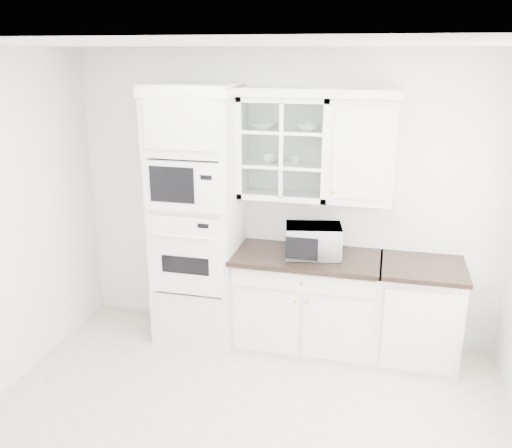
# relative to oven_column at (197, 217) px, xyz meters

# --- Properties ---
(ground) EXTENTS (4.00, 3.50, 0.01)m
(ground) POSITION_rel_oven_column_xyz_m (0.75, -1.42, -1.19)
(ground) COLOR beige
(ground) RESTS_ON ground
(room_shell) EXTENTS (4.00, 3.50, 2.70)m
(room_shell) POSITION_rel_oven_column_xyz_m (0.75, -0.99, 0.58)
(room_shell) COLOR white
(room_shell) RESTS_ON ground
(oven_column) EXTENTS (0.76, 0.68, 2.40)m
(oven_column) POSITION_rel_oven_column_xyz_m (0.00, 0.00, 0.00)
(oven_column) COLOR white
(oven_column) RESTS_ON ground
(base_cabinet_run) EXTENTS (1.32, 0.67, 0.92)m
(base_cabinet_run) POSITION_rel_oven_column_xyz_m (1.03, 0.03, -0.74)
(base_cabinet_run) COLOR white
(base_cabinet_run) RESTS_ON ground
(extra_base_cabinet) EXTENTS (0.72, 0.67, 0.92)m
(extra_base_cabinet) POSITION_rel_oven_column_xyz_m (2.03, 0.03, -0.74)
(extra_base_cabinet) COLOR white
(extra_base_cabinet) RESTS_ON ground
(upper_cabinet_glass) EXTENTS (0.80, 0.33, 0.90)m
(upper_cabinet_glass) POSITION_rel_oven_column_xyz_m (0.78, 0.17, 0.65)
(upper_cabinet_glass) COLOR white
(upper_cabinet_glass) RESTS_ON room_shell
(upper_cabinet_solid) EXTENTS (0.55, 0.33, 0.90)m
(upper_cabinet_solid) POSITION_rel_oven_column_xyz_m (1.46, 0.17, 0.65)
(upper_cabinet_solid) COLOR white
(upper_cabinet_solid) RESTS_ON room_shell
(crown_molding) EXTENTS (2.14, 0.38, 0.07)m
(crown_molding) POSITION_rel_oven_column_xyz_m (0.68, 0.14, 1.14)
(crown_molding) COLOR white
(crown_molding) RESTS_ON room_shell
(countertop_microwave) EXTENTS (0.55, 0.49, 0.28)m
(countertop_microwave) POSITION_rel_oven_column_xyz_m (1.08, 0.02, -0.14)
(countertop_microwave) COLOR white
(countertop_microwave) RESTS_ON base_cabinet_run
(bowl_a) EXTENTS (0.24, 0.24, 0.05)m
(bowl_a) POSITION_rel_oven_column_xyz_m (0.59, 0.15, 0.84)
(bowl_a) COLOR white
(bowl_a) RESTS_ON upper_cabinet_glass
(bowl_b) EXTENTS (0.24, 0.24, 0.06)m
(bowl_b) POSITION_rel_oven_column_xyz_m (0.98, 0.15, 0.84)
(bowl_b) COLOR white
(bowl_b) RESTS_ON upper_cabinet_glass
(cup_a) EXTENTS (0.15, 0.15, 0.09)m
(cup_a) POSITION_rel_oven_column_xyz_m (0.64, 0.15, 0.56)
(cup_a) COLOR white
(cup_a) RESTS_ON upper_cabinet_glass
(cup_b) EXTENTS (0.10, 0.10, 0.08)m
(cup_b) POSITION_rel_oven_column_xyz_m (0.88, 0.18, 0.55)
(cup_b) COLOR white
(cup_b) RESTS_ON upper_cabinet_glass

